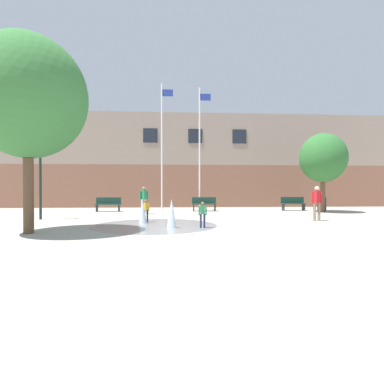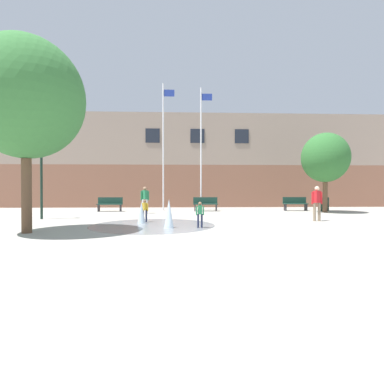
% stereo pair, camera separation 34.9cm
% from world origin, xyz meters
% --- Properties ---
extents(ground_plane, '(100.00, 100.00, 0.00)m').
position_xyz_m(ground_plane, '(0.00, 0.00, 0.00)').
color(ground_plane, '#9E998E').
extents(library_building, '(36.00, 6.05, 7.44)m').
position_xyz_m(library_building, '(0.00, 17.65, 3.72)').
color(library_building, brown).
rests_on(library_building, ground).
extents(splash_fountain, '(5.02, 5.02, 1.10)m').
position_xyz_m(splash_fountain, '(-2.39, 3.21, 0.29)').
color(splash_fountain, gray).
rests_on(splash_fountain, ground).
extents(park_bench_left_of_flagpoles, '(1.60, 0.44, 0.91)m').
position_xyz_m(park_bench_left_of_flagpoles, '(-5.92, 10.76, 0.48)').
color(park_bench_left_of_flagpoles, '#28282D').
rests_on(park_bench_left_of_flagpoles, ground).
extents(park_bench_center, '(1.60, 0.44, 0.91)m').
position_xyz_m(park_bench_center, '(0.30, 10.76, 0.48)').
color(park_bench_center, '#28282D').
rests_on(park_bench_center, ground).
extents(park_bench_near_trashcan, '(1.60, 0.44, 0.91)m').
position_xyz_m(park_bench_near_trashcan, '(6.32, 10.86, 0.48)').
color(park_bench_near_trashcan, '#28282D').
rests_on(park_bench_near_trashcan, ground).
extents(teen_by_trashcan, '(0.50, 0.35, 1.59)m').
position_xyz_m(teen_by_trashcan, '(4.85, 4.56, 0.93)').
color(teen_by_trashcan, '#89755B').
rests_on(teen_by_trashcan, ground).
extents(child_running, '(0.31, 0.23, 0.99)m').
position_xyz_m(child_running, '(-0.64, 2.44, 0.58)').
color(child_running, '#1E233D').
rests_on(child_running, ground).
extents(child_with_pink_shirt, '(0.31, 0.24, 0.99)m').
position_xyz_m(child_with_pink_shirt, '(-2.95, 4.54, 0.58)').
color(child_with_pink_shirt, '#1E233D').
rests_on(child_with_pink_shirt, ground).
extents(adult_watching, '(0.50, 0.39, 1.59)m').
position_xyz_m(adult_watching, '(-3.47, 9.09, 0.93)').
color(adult_watching, silver).
rests_on(adult_watching, ground).
extents(flagpole_left, '(0.80, 0.10, 8.49)m').
position_xyz_m(flagpole_left, '(-2.47, 11.29, 4.49)').
color(flagpole_left, silver).
rests_on(flagpole_left, ground).
extents(flagpole_right, '(0.80, 0.10, 8.25)m').
position_xyz_m(flagpole_right, '(0.07, 11.29, 4.37)').
color(flagpole_right, silver).
rests_on(flagpole_right, ground).
extents(lamp_post_left_lane, '(0.32, 0.32, 4.23)m').
position_xyz_m(lamp_post_left_lane, '(-8.11, 6.00, 2.73)').
color(lamp_post_left_lane, '#192D23').
rests_on(lamp_post_left_lane, ground).
extents(trash_can, '(0.56, 0.56, 0.90)m').
position_xyz_m(trash_can, '(8.19, 10.60, 0.45)').
color(trash_can, '#193323').
rests_on(trash_can, ground).
extents(street_tree_foreground, '(3.80, 3.80, 6.52)m').
position_xyz_m(street_tree_foreground, '(-6.51, 1.40, 4.49)').
color(street_tree_foreground, brown).
rests_on(street_tree_foreground, ground).
extents(street_tree_near_building, '(2.86, 2.86, 4.92)m').
position_xyz_m(street_tree_near_building, '(7.59, 9.31, 3.38)').
color(street_tree_near_building, brown).
rests_on(street_tree_near_building, ground).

